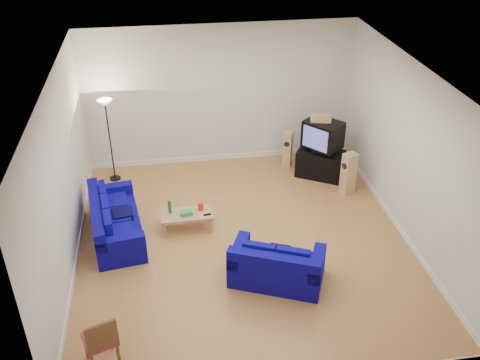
{
  "coord_description": "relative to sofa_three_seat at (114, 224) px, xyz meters",
  "views": [
    {
      "loc": [
        -1.28,
        -7.82,
        6.07
      ],
      "look_at": [
        0.0,
        0.4,
        1.1
      ],
      "focal_mm": 40.0,
      "sensor_mm": 36.0,
      "label": 1
    }
  ],
  "objects": [
    {
      "name": "coffee_table",
      "position": [
        1.36,
        0.03,
        0.02
      ],
      "size": [
        0.97,
        0.5,
        0.35
      ],
      "rotation": [
        0.0,
        0.0,
        0.02
      ],
      "color": "tan",
      "rests_on": "ground"
    },
    {
      "name": "speaker_right",
      "position": [
        4.81,
        0.82,
        0.18
      ],
      "size": [
        0.33,
        0.3,
        0.92
      ],
      "rotation": [
        0.0,
        0.0,
        -1.19
      ],
      "color": "tan",
      "rests_on": "ground"
    },
    {
      "name": "dining_chair",
      "position": [
        -0.0,
        -3.04,
        0.22
      ],
      "size": [
        0.55,
        0.55,
        0.9
      ],
      "rotation": [
        0.0,
        0.0,
        0.36
      ],
      "color": "brown",
      "rests_on": "ground"
    },
    {
      "name": "red_canister",
      "position": [
        1.64,
        0.11,
        0.15
      ],
      "size": [
        0.13,
        0.13,
        0.15
      ],
      "primitive_type": "cylinder",
      "rotation": [
        0.0,
        0.0,
        0.19
      ],
      "color": "red",
      "rests_on": "coffee_table"
    },
    {
      "name": "remote",
      "position": [
        1.74,
        -0.08,
        0.08
      ],
      "size": [
        0.15,
        0.06,
        0.02
      ],
      "primitive_type": "cube",
      "rotation": [
        0.0,
        0.0,
        0.11
      ],
      "color": "black",
      "rests_on": "coffee_table"
    },
    {
      "name": "tissue_box",
      "position": [
        1.36,
        -0.03,
        0.11
      ],
      "size": [
        0.23,
        0.15,
        0.09
      ],
      "primitive_type": "cube",
      "rotation": [
        0.0,
        0.0,
        0.14
      ],
      "color": "green",
      "rests_on": "coffee_table"
    },
    {
      "name": "sofa_three_seat",
      "position": [
        0.0,
        0.0,
        0.0
      ],
      "size": [
        1.12,
        2.06,
        0.76
      ],
      "rotation": [
        0.0,
        0.0,
        -1.43
      ],
      "color": "#060257",
      "rests_on": "ground"
    },
    {
      "name": "floor_lamp",
      "position": [
        -0.09,
        2.15,
        1.27
      ],
      "size": [
        0.32,
        0.32,
        1.88
      ],
      "color": "black",
      "rests_on": "ground"
    },
    {
      "name": "bottle",
      "position": [
        1.06,
        0.1,
        0.21
      ],
      "size": [
        0.08,
        0.08,
        0.28
      ],
      "primitive_type": "cylinder",
      "rotation": [
        0.0,
        0.0,
        0.22
      ],
      "color": "#197233",
      "rests_on": "coffee_table"
    },
    {
      "name": "tv_stand",
      "position": [
        4.43,
        1.59,
        0.02
      ],
      "size": [
        1.15,
        0.99,
        0.61
      ],
      "primitive_type": "cube",
      "rotation": [
        0.0,
        0.0,
        -0.54
      ],
      "color": "black",
      "rests_on": "ground"
    },
    {
      "name": "sofa_loveseat",
      "position": [
        2.72,
        -1.7,
        0.0
      ],
      "size": [
        1.72,
        1.37,
        0.76
      ],
      "rotation": [
        0.0,
        0.0,
        -0.41
      ],
      "color": "#060257",
      "rests_on": "ground"
    },
    {
      "name": "centre_speaker",
      "position": [
        4.37,
        1.65,
        1.1
      ],
      "size": [
        0.46,
        0.27,
        0.15
      ],
      "primitive_type": "cube",
      "rotation": [
        0.0,
        0.0,
        -0.23
      ],
      "color": "tan",
      "rests_on": "television"
    },
    {
      "name": "speaker_left",
      "position": [
        3.81,
        2.15,
        0.14
      ],
      "size": [
        0.28,
        0.31,
        0.84
      ],
      "rotation": [
        0.0,
        0.0,
        -0.44
      ],
      "color": "tan",
      "rests_on": "ground"
    },
    {
      "name": "room",
      "position": [
        2.36,
        -0.55,
        1.26
      ],
      "size": [
        6.01,
        6.51,
        3.21
      ],
      "color": "brown",
      "rests_on": "ground"
    },
    {
      "name": "television",
      "position": [
        4.44,
        1.62,
        0.73
      ],
      "size": [
        0.93,
        0.95,
        0.59
      ],
      "rotation": [
        0.0,
        0.0,
        -0.88
      ],
      "color": "black",
      "rests_on": "av_receiver"
    },
    {
      "name": "av_receiver",
      "position": [
        4.43,
        1.61,
        0.38
      ],
      "size": [
        0.49,
        0.43,
        0.1
      ],
      "primitive_type": "cube",
      "rotation": [
        0.0,
        0.0,
        -0.24
      ],
      "color": "black",
      "rests_on": "tv_stand"
    }
  ]
}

